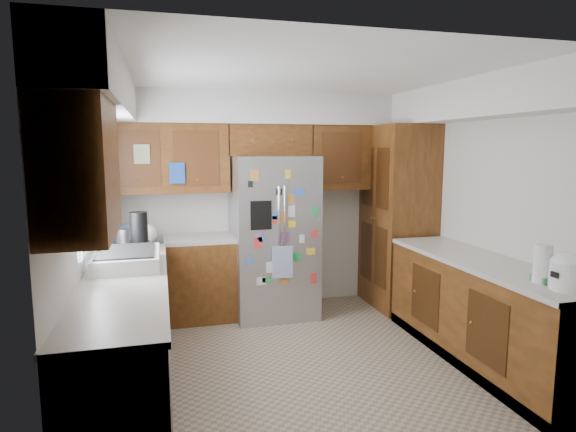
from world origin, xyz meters
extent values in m
plane|color=tan|center=(0.00, 0.00, 0.00)|extent=(3.60, 3.60, 0.00)
cube|color=beige|center=(0.00, 1.60, 1.25)|extent=(3.60, 0.04, 2.50)
cube|color=beige|center=(-1.80, 0.00, 1.25)|extent=(0.04, 3.20, 2.50)
cube|color=beige|center=(1.80, 0.00, 1.25)|extent=(0.04, 3.20, 2.50)
cube|color=beige|center=(0.00, -1.60, 1.25)|extent=(3.60, 0.04, 2.50)
cube|color=white|center=(0.00, 0.00, 2.51)|extent=(3.60, 3.20, 0.02)
cube|color=silver|center=(0.00, 1.41, 2.33)|extent=(3.60, 0.38, 0.35)
cube|color=silver|center=(-1.61, 0.00, 2.33)|extent=(0.38, 3.20, 0.35)
cube|color=silver|center=(1.61, 0.00, 2.33)|extent=(0.38, 3.20, 0.35)
cube|color=#43260C|center=(-1.14, 1.43, 1.77)|extent=(1.33, 0.34, 0.75)
cube|color=#43260C|center=(1.14, 1.43, 1.77)|extent=(1.33, 0.34, 0.75)
cube|color=#43260C|center=(-1.63, -1.15, 1.77)|extent=(0.34, 0.85, 0.75)
cube|color=white|center=(-1.79, 0.10, 1.60)|extent=(0.02, 0.90, 1.05)
cube|color=white|center=(-1.75, 0.10, 1.60)|extent=(0.01, 1.02, 1.15)
cube|color=#1C43A3|center=(-1.03, 1.24, 1.62)|extent=(0.16, 0.02, 0.22)
cube|color=beige|center=(-1.39, 1.24, 1.82)|extent=(0.16, 0.02, 0.20)
cube|color=#43260C|center=(-1.50, -0.30, 0.44)|extent=(0.60, 2.60, 0.88)
cube|color=#43260C|center=(-0.83, 1.30, 0.44)|extent=(0.75, 0.60, 0.88)
cube|color=beige|center=(-1.50, -0.30, 0.90)|extent=(0.63, 2.60, 0.04)
cube|color=beige|center=(-0.83, 1.30, 0.90)|extent=(0.75, 0.60, 0.04)
cube|color=black|center=(-1.50, -0.30, 0.05)|extent=(0.60, 2.60, 0.10)
cube|color=white|center=(-1.19, -1.15, 0.46)|extent=(0.01, 0.58, 0.80)
cube|color=#43260C|center=(1.50, -0.47, 0.44)|extent=(0.60, 2.25, 0.88)
cube|color=beige|center=(1.50, -0.47, 0.90)|extent=(0.63, 2.25, 0.04)
cube|color=black|center=(1.50, -0.47, 0.05)|extent=(0.60, 2.25, 0.10)
cube|color=#43260C|center=(1.50, 1.15, 1.07)|extent=(0.60, 0.90, 2.15)
cube|color=#A3A3A8|center=(0.00, 1.21, 0.90)|extent=(0.90, 0.75, 1.80)
cylinder|color=silver|center=(-0.03, 0.82, 1.05)|extent=(0.02, 0.02, 0.90)
cylinder|color=silver|center=(0.03, 0.82, 1.05)|extent=(0.02, 0.02, 0.90)
cube|color=black|center=(-0.22, 0.83, 1.20)|extent=(0.22, 0.01, 0.30)
cube|color=white|center=(0.00, 0.80, 0.70)|extent=(0.22, 0.01, 0.34)
cube|color=blue|center=(0.19, 0.82, 1.43)|extent=(0.11, 0.00, 0.08)
cube|color=red|center=(-0.08, 0.82, 1.15)|extent=(0.05, 0.00, 0.08)
cube|color=yellow|center=(0.32, 0.82, 0.79)|extent=(0.10, 0.00, 0.07)
cube|color=red|center=(0.36, 0.82, 0.98)|extent=(0.08, 0.00, 0.08)
cube|color=green|center=(0.37, 0.82, 1.22)|extent=(0.06, 0.00, 0.11)
cube|color=white|center=(0.11, 0.82, 1.23)|extent=(0.08, 0.00, 0.12)
cube|color=#8C4C99|center=(0.04, 0.82, 0.96)|extent=(0.10, 0.00, 0.11)
cube|color=orange|center=(0.10, 0.82, 1.36)|extent=(0.06, 0.00, 0.10)
cube|color=white|center=(0.22, 0.82, 0.93)|extent=(0.05, 0.00, 0.09)
cube|color=white|center=(-0.23, 0.82, 0.50)|extent=(0.10, 0.00, 0.08)
cube|color=blue|center=(-0.21, 0.82, 0.95)|extent=(0.07, 0.00, 0.05)
cube|color=red|center=(-0.26, 0.82, 0.91)|extent=(0.09, 0.00, 0.11)
cube|color=black|center=(-0.33, 0.82, 1.52)|extent=(0.05, 0.00, 0.07)
cube|color=#8C4C99|center=(-0.24, 0.82, 0.99)|extent=(0.05, 0.00, 0.08)
cube|color=orange|center=(-0.28, 0.82, 1.61)|extent=(0.09, 0.00, 0.11)
cube|color=blue|center=(-0.07, 0.82, 1.19)|extent=(0.07, 0.00, 0.08)
cube|color=orange|center=(0.02, 0.82, 0.48)|extent=(0.10, 0.00, 0.06)
cube|color=blue|center=(-0.34, 0.82, 0.73)|extent=(0.07, 0.00, 0.05)
cube|color=yellow|center=(0.11, 0.82, 1.10)|extent=(0.09, 0.00, 0.07)
cube|color=yellow|center=(0.07, 0.82, 1.62)|extent=(0.06, 0.00, 0.09)
cube|color=green|center=(-0.16, 0.82, 0.51)|extent=(0.10, 0.00, 0.05)
cube|color=orange|center=(0.00, 0.82, 1.17)|extent=(0.10, 0.00, 0.12)
cube|color=green|center=(0.17, 0.82, 0.74)|extent=(0.10, 0.00, 0.09)
cube|color=red|center=(0.35, 0.82, 0.49)|extent=(0.07, 0.00, 0.12)
cube|color=black|center=(-0.03, 0.82, 1.44)|extent=(0.07, 0.00, 0.07)
cube|color=white|center=(-0.13, 0.82, 0.65)|extent=(0.08, 0.00, 0.11)
cube|color=#43260C|center=(0.00, 1.43, 1.98)|extent=(0.96, 0.34, 0.35)
sphere|color=#2C61B7|center=(-0.25, 1.39, 2.30)|extent=(0.30, 0.30, 0.30)
cylinder|color=black|center=(0.20, 1.46, 2.22)|extent=(0.26, 0.26, 0.15)
ellipsoid|color=#333338|center=(0.20, 1.46, 2.30)|extent=(0.24, 0.24, 0.11)
cube|color=white|center=(-1.50, 0.10, 0.98)|extent=(0.52, 0.70, 0.12)
cube|color=black|center=(-1.50, 0.10, 1.04)|extent=(0.44, 0.60, 0.02)
cylinder|color=silver|center=(-1.70, 0.10, 1.14)|extent=(0.02, 0.02, 0.30)
cylinder|color=silver|center=(-1.64, 0.10, 1.27)|extent=(0.16, 0.02, 0.02)
cube|color=yellow|center=(-1.31, -0.13, 0.94)|extent=(0.10, 0.18, 0.04)
cube|color=black|center=(-1.42, 0.64, 0.97)|extent=(0.18, 0.14, 0.10)
cylinder|color=black|center=(-1.42, 0.64, 1.16)|extent=(0.16, 0.16, 0.28)
cylinder|color=#A3A3A8|center=(-1.57, 0.81, 1.02)|extent=(0.14, 0.14, 0.20)
sphere|color=white|center=(-1.36, 1.05, 1.02)|extent=(0.20, 0.20, 0.20)
cube|color=#3F72B2|center=(-1.61, 1.20, 1.01)|extent=(0.14, 0.10, 0.18)
cube|color=#BFB28C|center=(-1.41, 1.24, 0.99)|extent=(0.10, 0.08, 0.14)
cylinder|color=white|center=(-1.50, 0.41, 0.98)|extent=(0.08, 0.08, 0.11)
cylinder|color=white|center=(1.50, -1.38, 1.02)|extent=(0.29, 0.29, 0.19)
ellipsoid|color=white|center=(1.50, -1.38, 1.11)|extent=(0.28, 0.28, 0.13)
cube|color=black|center=(1.36, -1.38, 1.04)|extent=(0.04, 0.06, 0.04)
cylinder|color=white|center=(1.43, -1.18, 1.06)|extent=(0.13, 0.13, 0.28)
camera|label=1|loc=(-1.21, -3.98, 1.88)|focal=30.00mm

